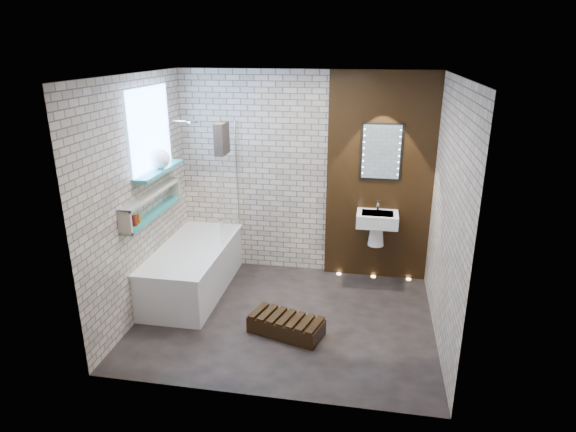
% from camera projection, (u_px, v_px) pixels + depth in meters
% --- Properties ---
extents(ground, '(3.20, 3.20, 0.00)m').
position_uv_depth(ground, '(286.00, 318.00, 5.44)').
color(ground, black).
rests_on(ground, ground).
extents(room_shell, '(3.24, 3.20, 2.60)m').
position_uv_depth(room_shell, '(285.00, 207.00, 5.01)').
color(room_shell, tan).
rests_on(room_shell, ground).
extents(walnut_panel, '(1.30, 0.06, 2.60)m').
position_uv_depth(walnut_panel, '(379.00, 179.00, 6.03)').
color(walnut_panel, black).
rests_on(walnut_panel, ground).
extents(clerestory_window, '(0.18, 1.00, 0.94)m').
position_uv_depth(clerestory_window, '(151.00, 138.00, 5.39)').
color(clerestory_window, '#7FADE0').
rests_on(clerestory_window, room_shell).
extents(display_niche, '(0.14, 1.30, 0.26)m').
position_uv_depth(display_niche, '(152.00, 204.00, 5.43)').
color(display_niche, teal).
rests_on(display_niche, room_shell).
extents(bathtub, '(0.79, 1.74, 0.70)m').
position_uv_depth(bathtub, '(193.00, 269.00, 5.96)').
color(bathtub, white).
rests_on(bathtub, ground).
extents(bath_screen, '(0.01, 0.78, 1.40)m').
position_uv_depth(bath_screen, '(229.00, 182.00, 5.99)').
color(bath_screen, white).
rests_on(bath_screen, bathtub).
extents(towel, '(0.11, 0.28, 0.36)m').
position_uv_depth(towel, '(222.00, 139.00, 5.62)').
color(towel, '#282320').
rests_on(towel, bath_screen).
extents(shower_head, '(0.18, 0.18, 0.02)m').
position_uv_depth(shower_head, '(193.00, 121.00, 5.87)').
color(shower_head, silver).
rests_on(shower_head, room_shell).
extents(washbasin, '(0.50, 0.36, 0.58)m').
position_uv_depth(washbasin, '(377.00, 224.00, 6.02)').
color(washbasin, white).
rests_on(washbasin, walnut_panel).
extents(led_mirror, '(0.50, 0.02, 0.70)m').
position_uv_depth(led_mirror, '(381.00, 152.00, 5.88)').
color(led_mirror, black).
rests_on(led_mirror, walnut_panel).
extents(walnut_step, '(0.83, 0.54, 0.17)m').
position_uv_depth(walnut_step, '(286.00, 326.00, 5.13)').
color(walnut_step, black).
rests_on(walnut_step, ground).
extents(niche_bottles, '(0.05, 0.13, 0.11)m').
position_uv_depth(niche_bottles, '(137.00, 220.00, 5.08)').
color(niche_bottles, '#A36C19').
rests_on(niche_bottles, display_niche).
extents(sill_vases, '(0.22, 0.22, 0.22)m').
position_uv_depth(sill_vases, '(160.00, 159.00, 5.48)').
color(sill_vases, white).
rests_on(sill_vases, clerestory_window).
extents(floor_uplights, '(0.96, 0.06, 0.01)m').
position_uv_depth(floor_uplights, '(373.00, 276.00, 6.40)').
color(floor_uplights, '#FFD899').
rests_on(floor_uplights, ground).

